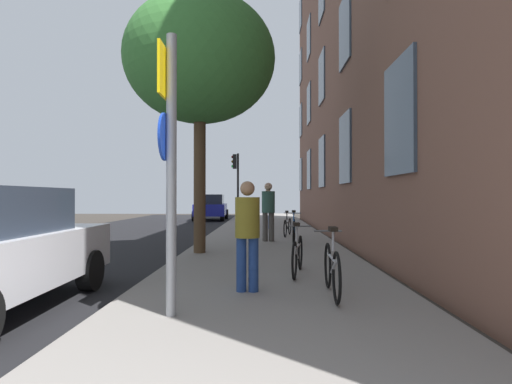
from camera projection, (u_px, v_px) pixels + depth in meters
The scene contains 15 objects.
ground_plane at pixel (171, 237), 15.59m from camera, with size 41.80×41.80×0.00m, color #332D28.
road_asphalt at pixel (115, 237), 15.63m from camera, with size 7.00×38.00×0.01m, color black.
sidewalk at pixel (266, 236), 15.53m from camera, with size 4.20×38.00×0.12m, color gray.
building_facade at pixel (339, 27), 15.06m from camera, with size 0.56×27.00×15.05m.
sign_post at pixel (169, 153), 4.95m from camera, with size 0.15×0.60×3.29m.
traffic_light at pixel (236, 175), 23.48m from camera, with size 0.43×0.24×3.78m.
tree_near at pixel (200, 60), 10.50m from camera, with size 3.75×3.75×6.40m.
bicycle_0 at pixel (332, 268), 5.93m from camera, with size 0.42×1.68×0.97m.
bicycle_1 at pixel (297, 254), 7.53m from camera, with size 0.47×1.68×0.93m.
bicycle_2 at pixel (294, 230), 12.58m from camera, with size 0.42×1.72×0.98m.
bicycle_3 at pixel (288, 226), 14.82m from camera, with size 0.51×1.68×0.90m.
pedestrian_0 at pixel (247, 228), 6.18m from camera, with size 0.45×0.45×1.61m.
pedestrian_1 at pixel (268, 208), 13.11m from camera, with size 0.56×0.56×1.82m.
pedestrian_2 at pixel (268, 206), 18.19m from camera, with size 0.48×0.48×1.71m.
car_1 at pixel (211, 207), 26.76m from camera, with size 2.07×4.25×1.62m.
Camera 1 is at (1.01, -0.55, 1.51)m, focal length 29.70 mm.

